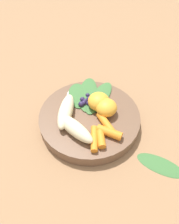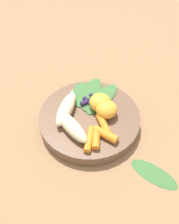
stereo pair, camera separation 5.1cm
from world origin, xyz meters
TOP-DOWN VIEW (x-y plane):
  - ground_plane at (0.00, 0.00)m, footprint 2.40×2.40m
  - bowl at (0.00, 0.00)m, footprint 0.25×0.25m
  - banana_peeled_left at (-0.06, -0.02)m, footprint 0.05×0.12m
  - banana_peeled_right at (-0.05, 0.03)m, footprint 0.10×0.10m
  - orange_segment_near at (0.03, 0.01)m, footprint 0.05×0.05m
  - orange_segment_far at (0.04, -0.02)m, footprint 0.05×0.05m
  - carrot_front at (-0.04, -0.07)m, footprint 0.05×0.06m
  - carrot_mid_left at (-0.02, -0.07)m, footprint 0.04×0.05m
  - carrot_mid_right at (0.00, -0.08)m, footprint 0.05×0.06m
  - carrot_rear at (0.01, -0.05)m, footprint 0.03×0.06m
  - blueberry_pile at (0.02, 0.04)m, footprint 0.04×0.05m
  - coconut_shred_patch at (0.01, 0.08)m, footprint 0.05×0.05m
  - kale_leaf_left at (0.06, 0.03)m, footprint 0.14×0.10m
  - kale_leaf_right at (0.04, 0.06)m, footprint 0.12×0.13m
  - kale_leaf_rear at (0.01, 0.07)m, footprint 0.09×0.11m
  - kale_leaf_stray at (0.06, -0.19)m, footprint 0.09×0.12m

SIDE VIEW (x-z plane):
  - ground_plane at x=0.00m, z-range 0.00..0.00m
  - kale_leaf_stray at x=0.06m, z-range 0.00..0.01m
  - bowl at x=0.00m, z-range 0.00..0.03m
  - coconut_shred_patch at x=0.01m, z-range 0.03..0.03m
  - kale_leaf_left at x=0.06m, z-range 0.03..0.04m
  - kale_leaf_right at x=0.04m, z-range 0.03..0.04m
  - kale_leaf_rear at x=0.01m, z-range 0.03..0.04m
  - blueberry_pile at x=0.02m, z-range 0.03..0.05m
  - carrot_front at x=-0.04m, z-range 0.03..0.05m
  - carrot_rear at x=0.01m, z-range 0.03..0.05m
  - carrot_mid_left at x=-0.02m, z-range 0.03..0.05m
  - carrot_mid_right at x=0.00m, z-range 0.03..0.05m
  - banana_peeled_left at x=-0.06m, z-range 0.03..0.06m
  - banana_peeled_right at x=-0.05m, z-range 0.03..0.06m
  - orange_segment_far at x=0.04m, z-range 0.03..0.07m
  - orange_segment_near at x=0.03m, z-range 0.03..0.07m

